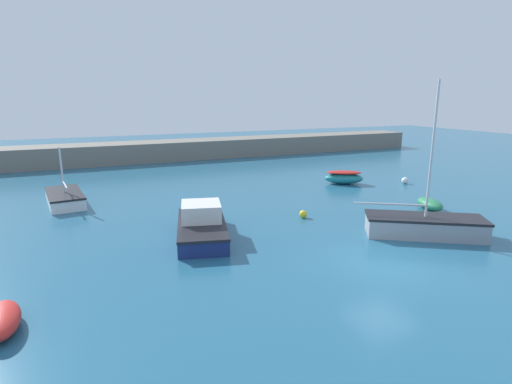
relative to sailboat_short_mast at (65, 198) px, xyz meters
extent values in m
cube|color=#235B7A|center=(11.80, -15.14, -0.50)|extent=(120.00, 120.00, 0.20)
cube|color=slate|center=(11.80, 15.46, 0.57)|extent=(56.02, 3.99, 1.95)
cube|color=white|center=(0.00, 0.00, -0.08)|extent=(2.38, 4.59, 0.65)
cube|color=black|center=(0.00, 0.00, 0.31)|extent=(2.43, 4.68, 0.12)
cylinder|color=silver|center=(0.00, 0.00, 1.70)|extent=(0.12, 0.12, 2.89)
cylinder|color=silver|center=(0.13, -1.08, 1.04)|extent=(0.35, 2.18, 0.09)
ellipsoid|color=red|center=(-1.37, -14.37, -0.09)|extent=(1.12, 2.28, 0.62)
cube|color=navy|center=(6.04, -9.27, -0.07)|extent=(3.34, 5.42, 0.66)
cube|color=black|center=(6.04, -9.27, 0.32)|extent=(3.41, 5.52, 0.12)
cube|color=silver|center=(6.13, -8.90, 0.73)|extent=(2.23, 2.28, 0.94)
ellipsoid|color=teal|center=(19.36, -2.04, 0.01)|extent=(3.15, 2.56, 0.82)
ellipsoid|color=red|center=(19.36, -2.04, 0.47)|extent=(2.83, 2.30, 0.24)
ellipsoid|color=#287A4C|center=(19.78, -9.97, -0.08)|extent=(1.52, 2.29, 0.64)
cube|color=gray|center=(15.82, -13.32, 0.02)|extent=(5.42, 4.37, 0.85)
cube|color=black|center=(15.82, -13.32, 0.51)|extent=(5.53, 4.45, 0.12)
cylinder|color=silver|center=(15.82, -13.32, 3.65)|extent=(0.11, 0.11, 6.39)
cylinder|color=silver|center=(14.41, -12.42, 1.11)|extent=(2.86, 1.89, 0.09)
sphere|color=white|center=(23.64, -3.96, -0.15)|extent=(0.51, 0.51, 0.51)
sphere|color=yellow|center=(12.04, -8.44, -0.19)|extent=(0.42, 0.42, 0.42)
camera|label=1|loc=(1.14, -26.62, 6.10)|focal=28.00mm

